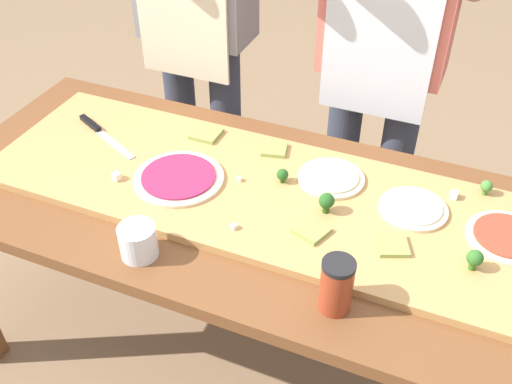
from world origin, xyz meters
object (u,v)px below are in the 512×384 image
Objects in this scene: broccoli_floret_center_right at (283,175)px; cook_left at (195,10)px; chefs_knife at (99,131)px; cheese_crumble_b at (454,195)px; pizza_whole_cheese_artichoke at (331,178)px; cook_right at (384,42)px; pizza_slice_near_right at (206,134)px; cheese_crumble_d at (239,179)px; broccoli_floret_center_left at (327,202)px; pizza_slice_center at (312,231)px; flour_cup at (138,243)px; cheese_crumble_a at (234,227)px; sauce_jar at (336,285)px; broccoli_floret_front_mid at (487,187)px; broccoli_floret_front_left at (475,259)px; prep_table at (251,225)px; pizza_slice_near_left at (274,149)px; cheese_crumble_c at (117,176)px; pizza_whole_beet_magenta at (179,178)px; pizza_whole_tomato_red at (507,237)px; pizza_slice_far_right at (393,246)px.

cook_left is at bearing 135.66° from broccoli_floret_center_right.
chefs_knife is 13.64× the size of cheese_crumble_b.
cook_right is at bearing 87.73° from pizza_whole_cheese_artichoke.
pizza_slice_near_right is at bearing 178.82° from cheese_crumble_b.
cook_right is (0.26, 0.56, 0.23)m from cheese_crumble_d.
broccoli_floret_center_left is 4.61× the size of cheese_crumble_d.
flour_cup is at bearing -150.16° from pizza_slice_center.
sauce_jar is at bearing -22.65° from cheese_crumble_a.
cook_left is at bearing 138.99° from broccoli_floret_center_left.
cheese_crumble_d is (-0.58, -0.16, -0.00)m from cheese_crumble_b.
pizza_slice_near_right is at bearing 171.10° from pizza_whole_cheese_artichoke.
broccoli_floret_front_mid is at bearing 33.11° from cheese_crumble_b.
prep_table is at bearing 175.07° from broccoli_floret_front_left.
cook_left is (-0.66, 0.46, 0.22)m from pizza_whole_cheese_artichoke.
cheese_crumble_d is at bearing -102.52° from pizza_slice_near_left.
pizza_whole_beet_magenta is at bearing 22.06° from cheese_crumble_c.
chefs_knife is at bearing 179.23° from pizza_whole_tomato_red.
broccoli_floret_center_left reaches higher than cheese_crumble_a.
pizza_whole_tomato_red is 9.76× the size of cheese_crumble_b.
broccoli_floret_center_right reaches higher than pizza_whole_beet_magenta.
cook_left reaches higher than broccoli_floret_front_left.
cheese_crumble_a is at bearing -145.59° from cheese_crumble_b.
pizza_whole_beet_magenta is (-0.22, -0.02, 0.12)m from prep_table.
pizza_whole_tomato_red is 3.61× the size of broccoli_floret_front_left.
flour_cup reaches higher than cheese_crumble_c.
pizza_whole_cheese_artichoke is 13.98× the size of cheese_crumble_a.
broccoli_floret_front_mid is (0.19, 0.31, 0.02)m from pizza_slice_far_right.
pizza_whole_cheese_artichoke is at bearing -92.27° from cook_right.
flour_cup is (-0.38, -0.22, 0.01)m from pizza_slice_center.
flour_cup is (-0.78, -0.25, -0.02)m from broccoli_floret_front_left.
chefs_knife is 0.57m from flour_cup.
pizza_whole_beet_magenta is at bearing -161.61° from broccoli_floret_front_mid.
broccoli_floret_center_left reaches higher than cheese_crumble_c.
pizza_whole_cheese_artichoke is 2.54× the size of pizza_slice_center.
cheese_crumble_b is (0.34, 0.05, 0.00)m from pizza_whole_cheese_artichoke.
pizza_whole_tomato_red is 0.90m from pizza_whole_beet_magenta.
pizza_slice_center is at bearing 29.84° from flour_cup.
cook_right reaches higher than cheese_crumble_b.
cook_left is at bearing 107.90° from flour_cup.
pizza_whole_cheese_artichoke is 0.34m from cheese_crumble_b.
flour_cup is at bearing -162.42° from broccoli_floret_front_left.
cook_right is at bearing 40.59° from pizza_slice_near_right.
sauce_jar reaches higher than pizza_slice_near_left.
broccoli_floret_center_left is at bearing 3.25° from prep_table.
pizza_whole_tomato_red is at bearing -11.15° from pizza_slice_near_left.
prep_table is 0.62m from broccoli_floret_front_left.
pizza_whole_cheese_artichoke is at bearing 137.39° from pizza_slice_far_right.
cheese_crumble_d is 0.01× the size of cook_left.
broccoli_floret_front_left is 4.10× the size of cheese_crumble_a.
pizza_whole_beet_magenta is at bearing -158.88° from cheese_crumble_d.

